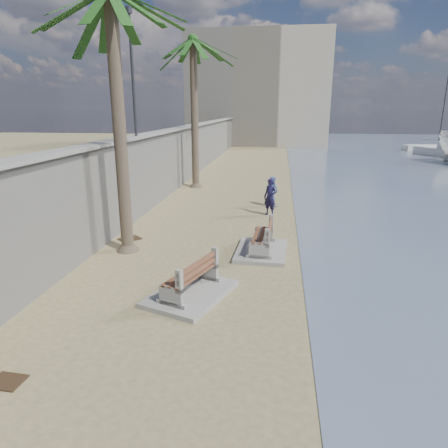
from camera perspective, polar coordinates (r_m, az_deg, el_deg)
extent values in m
plane|color=#8E8057|center=(7.21, -4.15, -25.60)|extent=(140.00, 140.00, 0.00)
cube|color=gray|center=(26.22, -6.35, 9.49)|extent=(0.45, 70.00, 3.50)
cube|color=gray|center=(26.07, -6.48, 13.42)|extent=(0.80, 70.00, 0.12)
cube|color=#B7AA93|center=(57.37, 4.98, 18.43)|extent=(18.00, 12.00, 14.00)
cube|color=gray|center=(10.78, -4.74, -9.88)|extent=(2.39, 2.86, 0.13)
cube|color=gray|center=(13.84, 5.37, -3.82)|extent=(1.78, 2.52, 0.13)
cylinder|color=brown|center=(13.59, -14.68, 12.53)|extent=(0.42, 0.42, 8.08)
cylinder|color=brown|center=(24.85, -4.23, 15.02)|extent=(0.44, 0.44, 8.55)
cylinder|color=#2D2D33|center=(18.40, -12.92, 19.96)|extent=(0.12, 0.12, 5.00)
cylinder|color=#2D2D33|center=(18.74, -13.46, 27.59)|extent=(0.28, 0.28, 0.25)
imported|color=#161334|center=(18.42, 6.61, 4.21)|extent=(0.86, 0.79, 1.98)
imported|color=#506CA7|center=(20.30, 6.88, 4.87)|extent=(1.01, 0.98, 1.66)
cube|color=silver|center=(53.76, 28.22, 9.54)|extent=(7.83, 2.76, 0.70)
cylinder|color=#2D2D33|center=(53.57, 29.02, 15.29)|extent=(0.12, 0.12, 10.39)
cube|color=#382616|center=(8.76, -28.56, -19.15)|extent=(0.61, 0.50, 0.03)
cube|color=#382616|center=(15.59, -13.31, -2.07)|extent=(0.95, 0.97, 0.03)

